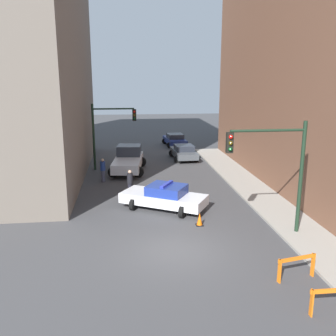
% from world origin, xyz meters
% --- Properties ---
extents(ground_plane, '(120.00, 120.00, 0.00)m').
position_xyz_m(ground_plane, '(0.00, 0.00, 0.00)').
color(ground_plane, '#424244').
extents(sidewalk_right, '(2.40, 44.00, 0.12)m').
position_xyz_m(sidewalk_right, '(6.20, 0.00, 0.06)').
color(sidewalk_right, '#9E998E').
rests_on(sidewalk_right, ground_plane).
extents(traffic_light_near, '(3.64, 0.35, 5.20)m').
position_xyz_m(traffic_light_near, '(4.73, 1.12, 3.53)').
color(traffic_light_near, black).
rests_on(traffic_light_near, sidewalk_right).
extents(traffic_light_far, '(3.44, 0.35, 5.20)m').
position_xyz_m(traffic_light_far, '(-3.30, 14.92, 3.40)').
color(traffic_light_far, black).
rests_on(traffic_light_far, ground_plane).
extents(police_car, '(4.99, 3.97, 1.52)m').
position_xyz_m(police_car, '(0.08, 5.19, 0.72)').
color(police_car, white).
rests_on(police_car, ground_plane).
extents(white_truck, '(3.03, 5.59, 1.90)m').
position_xyz_m(white_truck, '(-1.76, 14.22, 0.91)').
color(white_truck, silver).
rests_on(white_truck, ground_plane).
extents(parked_car_near, '(2.40, 4.37, 1.31)m').
position_xyz_m(parked_car_near, '(3.24, 17.96, 0.67)').
color(parked_car_near, '#474C51').
rests_on(parked_car_near, ground_plane).
extents(parked_car_mid, '(2.52, 4.44, 1.31)m').
position_xyz_m(parked_car_mid, '(3.36, 24.74, 0.67)').
color(parked_car_mid, navy).
rests_on(parked_car_mid, ground_plane).
extents(pedestrian_crossing, '(0.40, 0.40, 1.66)m').
position_xyz_m(pedestrian_crossing, '(-1.76, 7.79, 0.86)').
color(pedestrian_crossing, black).
rests_on(pedestrian_crossing, ground_plane).
extents(pedestrian_corner, '(0.40, 0.40, 1.66)m').
position_xyz_m(pedestrian_corner, '(-3.59, 11.32, 0.86)').
color(pedestrian_corner, '#474C66').
rests_on(pedestrian_corner, ground_plane).
extents(barrier_front, '(1.60, 0.17, 0.90)m').
position_xyz_m(barrier_front, '(4.24, -4.92, 0.62)').
color(barrier_front, orange).
rests_on(barrier_front, ground_plane).
extents(barrier_mid, '(1.58, 0.46, 0.90)m').
position_xyz_m(barrier_mid, '(4.03, -2.80, 0.62)').
color(barrier_mid, orange).
rests_on(barrier_mid, ground_plane).
extents(traffic_cone, '(0.36, 0.36, 0.66)m').
position_xyz_m(traffic_cone, '(1.56, 2.64, 0.32)').
color(traffic_cone, black).
rests_on(traffic_cone, ground_plane).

